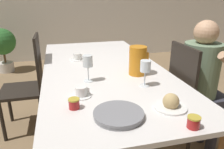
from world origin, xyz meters
name	(u,v)px	position (x,y,z in m)	size (l,w,h in m)	color
ground_plane	(104,139)	(0.00, 0.00, 0.00)	(20.00, 20.00, 0.00)	#7F6647
dining_table	(103,76)	(0.00, 0.00, 0.68)	(1.03, 2.16, 0.76)	silver
chair_person_side	(191,100)	(0.69, -0.35, 0.52)	(0.42, 0.42, 1.01)	black
chair_opposite	(29,83)	(-0.69, 0.40, 0.52)	(0.42, 0.42, 1.01)	black
person_seated	(203,78)	(0.79, -0.33, 0.71)	(0.39, 0.41, 1.19)	#33333D
red_pitcher	(138,61)	(0.23, -0.24, 0.88)	(0.16, 0.14, 0.23)	orange
wine_glass_water	(88,62)	(-0.17, -0.29, 0.91)	(0.07, 0.07, 0.20)	white
wine_glass_juice	(145,68)	(0.20, -0.47, 0.90)	(0.07, 0.07, 0.19)	white
teacup_near_person	(81,92)	(-0.26, -0.53, 0.79)	(0.13, 0.13, 0.07)	white
teacup_across	(77,57)	(-0.20, 0.29, 0.79)	(0.13, 0.13, 0.07)	white
serving_tray	(119,114)	(-0.09, -0.83, 0.78)	(0.27, 0.27, 0.03)	gray
bread_plate	(171,103)	(0.22, -0.81, 0.79)	(0.19, 0.19, 0.09)	white
jam_jar_amber	(194,122)	(0.24, -1.02, 0.80)	(0.07, 0.07, 0.06)	#A81E1E
jam_jar_red	(74,103)	(-0.31, -0.68, 0.80)	(0.07, 0.07, 0.06)	#A81E1E
potted_plant	(2,44)	(-1.35, 2.43, 0.52)	(0.47, 0.47, 0.81)	beige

